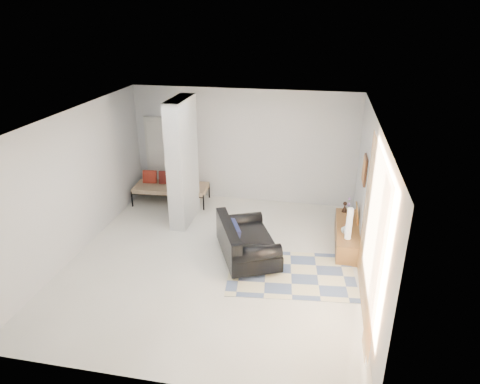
# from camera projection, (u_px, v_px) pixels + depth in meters

# --- Properties ---
(floor) EXTENTS (6.00, 6.00, 0.00)m
(floor) POSITION_uv_depth(u_px,v_px,m) (215.00, 260.00, 8.30)
(floor) COLOR beige
(floor) RESTS_ON ground
(ceiling) EXTENTS (6.00, 6.00, 0.00)m
(ceiling) POSITION_uv_depth(u_px,v_px,m) (211.00, 118.00, 7.20)
(ceiling) COLOR white
(ceiling) RESTS_ON wall_back
(wall_back) EXTENTS (6.00, 0.00, 6.00)m
(wall_back) POSITION_uv_depth(u_px,v_px,m) (244.00, 146.00, 10.46)
(wall_back) COLOR silver
(wall_back) RESTS_ON ground
(wall_front) EXTENTS (6.00, 0.00, 6.00)m
(wall_front) POSITION_uv_depth(u_px,v_px,m) (150.00, 294.00, 5.04)
(wall_front) COLOR silver
(wall_front) RESTS_ON ground
(wall_left) EXTENTS (0.00, 6.00, 6.00)m
(wall_left) POSITION_uv_depth(u_px,v_px,m) (75.00, 184.00, 8.24)
(wall_left) COLOR silver
(wall_left) RESTS_ON ground
(wall_right) EXTENTS (0.00, 6.00, 6.00)m
(wall_right) POSITION_uv_depth(u_px,v_px,m) (370.00, 207.00, 7.27)
(wall_right) COLOR silver
(wall_right) RESTS_ON ground
(partition_column) EXTENTS (0.35, 1.20, 2.80)m
(partition_column) POSITION_uv_depth(u_px,v_px,m) (183.00, 162.00, 9.39)
(partition_column) COLOR #B8BDC0
(partition_column) RESTS_ON floor
(hallway_door) EXTENTS (0.85, 0.06, 2.04)m
(hallway_door) POSITION_uv_depth(u_px,v_px,m) (163.00, 156.00, 10.94)
(hallway_door) COLOR beige
(hallway_door) RESTS_ON floor
(curtain) EXTENTS (0.00, 2.55, 2.55)m
(curtain) POSITION_uv_depth(u_px,v_px,m) (371.00, 236.00, 6.22)
(curtain) COLOR #FFA443
(curtain) RESTS_ON wall_right
(wall_art) EXTENTS (0.04, 0.45, 0.55)m
(wall_art) POSITION_uv_depth(u_px,v_px,m) (365.00, 170.00, 8.22)
(wall_art) COLOR #33190D
(wall_art) RESTS_ON wall_right
(media_console) EXTENTS (0.45, 1.75, 0.80)m
(media_console) POSITION_uv_depth(u_px,v_px,m) (347.00, 235.00, 8.82)
(media_console) COLOR brown
(media_console) RESTS_ON floor
(loveseat) EXTENTS (1.51, 1.86, 0.76)m
(loveseat) POSITION_uv_depth(u_px,v_px,m) (244.00, 242.00, 8.25)
(loveseat) COLOR silver
(loveseat) RESTS_ON floor
(daybed) EXTENTS (1.88, 0.91, 0.77)m
(daybed) POSITION_uv_depth(u_px,v_px,m) (170.00, 186.00, 10.68)
(daybed) COLOR black
(daybed) RESTS_ON floor
(area_rug) EXTENTS (2.45, 1.77, 0.01)m
(area_rug) POSITION_uv_depth(u_px,v_px,m) (291.00, 274.00, 7.87)
(area_rug) COLOR beige
(area_rug) RESTS_ON floor
(cylinder_lamp) EXTENTS (0.12, 0.12, 0.63)m
(cylinder_lamp) POSITION_uv_depth(u_px,v_px,m) (349.00, 224.00, 8.17)
(cylinder_lamp) COLOR silver
(cylinder_lamp) RESTS_ON media_console
(bronze_figurine) EXTENTS (0.13, 0.13, 0.24)m
(bronze_figurine) POSITION_uv_depth(u_px,v_px,m) (345.00, 207.00, 9.33)
(bronze_figurine) COLOR black
(bronze_figurine) RESTS_ON media_console
(vase) EXTENTS (0.21, 0.21, 0.21)m
(vase) POSITION_uv_depth(u_px,v_px,m) (346.00, 229.00, 8.44)
(vase) COLOR white
(vase) RESTS_ON media_console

